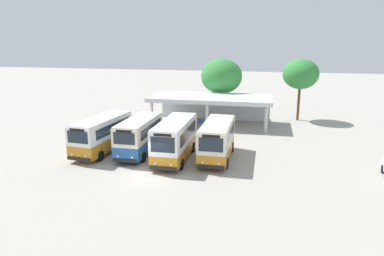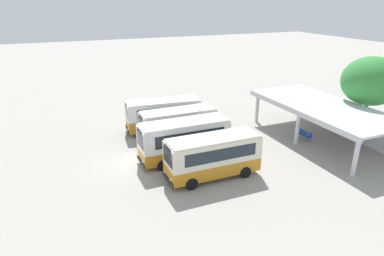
{
  "view_description": "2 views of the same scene",
  "coord_description": "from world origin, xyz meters",
  "px_view_note": "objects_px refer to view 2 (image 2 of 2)",
  "views": [
    {
      "loc": [
        8.36,
        -23.42,
        10.02
      ],
      "look_at": [
        2.06,
        5.82,
        2.42
      ],
      "focal_mm": 32.86,
      "sensor_mm": 36.0,
      "label": 1
    },
    {
      "loc": [
        24.47,
        -5.07,
        12.5
      ],
      "look_at": [
        -1.87,
        6.08,
        1.54
      ],
      "focal_mm": 31.67,
      "sensor_mm": 36.0,
      "label": 2
    }
  ],
  "objects_px": {
    "city_bus_middle_cream": "(184,139)",
    "waiting_chair_second_from_end": "(304,134)",
    "city_bus_fourth_amber": "(213,155)",
    "waiting_chair_end_by_column": "(300,132)",
    "waiting_chair_middle_seat": "(309,136)",
    "city_bus_second_in_row": "(178,125)",
    "city_bus_nearest_orange": "(163,114)"
  },
  "relations": [
    {
      "from": "city_bus_middle_cream",
      "to": "waiting_chair_middle_seat",
      "type": "bearing_deg",
      "value": 85.27
    },
    {
      "from": "city_bus_fourth_amber",
      "to": "waiting_chair_end_by_column",
      "type": "bearing_deg",
      "value": 107.89
    },
    {
      "from": "city_bus_fourth_amber",
      "to": "waiting_chair_second_from_end",
      "type": "xyz_separation_m",
      "value": [
        -3.04,
        11.13,
        -1.25
      ]
    },
    {
      "from": "city_bus_fourth_amber",
      "to": "waiting_chair_second_from_end",
      "type": "distance_m",
      "value": 11.61
    },
    {
      "from": "city_bus_middle_cream",
      "to": "waiting_chair_second_from_end",
      "type": "distance_m",
      "value": 12.08
    },
    {
      "from": "city_bus_middle_cream",
      "to": "waiting_chair_second_from_end",
      "type": "height_order",
      "value": "city_bus_middle_cream"
    },
    {
      "from": "city_bus_second_in_row",
      "to": "city_bus_middle_cream",
      "type": "distance_m",
      "value": 3.56
    },
    {
      "from": "city_bus_fourth_amber",
      "to": "waiting_chair_end_by_column",
      "type": "relative_size",
      "value": 8.25
    },
    {
      "from": "waiting_chair_middle_seat",
      "to": "city_bus_second_in_row",
      "type": "bearing_deg",
      "value": -111.58
    },
    {
      "from": "waiting_chair_end_by_column",
      "to": "city_bus_second_in_row",
      "type": "bearing_deg",
      "value": -106.57
    },
    {
      "from": "city_bus_middle_cream",
      "to": "waiting_chair_second_from_end",
      "type": "bearing_deg",
      "value": 87.92
    },
    {
      "from": "waiting_chair_end_by_column",
      "to": "waiting_chair_second_from_end",
      "type": "relative_size",
      "value": 1.0
    },
    {
      "from": "city_bus_middle_cream",
      "to": "waiting_chair_end_by_column",
      "type": "distance_m",
      "value": 12.11
    },
    {
      "from": "city_bus_second_in_row",
      "to": "waiting_chair_end_by_column",
      "type": "bearing_deg",
      "value": 73.43
    },
    {
      "from": "city_bus_middle_cream",
      "to": "waiting_chair_end_by_column",
      "type": "bearing_deg",
      "value": 90.61
    },
    {
      "from": "city_bus_middle_cream",
      "to": "waiting_chair_second_from_end",
      "type": "xyz_separation_m",
      "value": [
        0.44,
        12.0,
        -1.33
      ]
    },
    {
      "from": "city_bus_fourth_amber",
      "to": "waiting_chair_middle_seat",
      "type": "distance_m",
      "value": 11.57
    },
    {
      "from": "city_bus_nearest_orange",
      "to": "waiting_chair_end_by_column",
      "type": "xyz_separation_m",
      "value": [
        6.82,
        11.51,
        -1.25
      ]
    },
    {
      "from": "waiting_chair_second_from_end",
      "to": "city_bus_fourth_amber",
      "type": "bearing_deg",
      "value": -74.74
    },
    {
      "from": "waiting_chair_end_by_column",
      "to": "city_bus_fourth_amber",
      "type": "bearing_deg",
      "value": -72.11
    },
    {
      "from": "city_bus_nearest_orange",
      "to": "city_bus_fourth_amber",
      "type": "height_order",
      "value": "city_bus_nearest_orange"
    },
    {
      "from": "city_bus_nearest_orange",
      "to": "waiting_chair_middle_seat",
      "type": "distance_m",
      "value": 14.11
    },
    {
      "from": "city_bus_nearest_orange",
      "to": "city_bus_second_in_row",
      "type": "bearing_deg",
      "value": 4.4
    },
    {
      "from": "city_bus_nearest_orange",
      "to": "waiting_chair_second_from_end",
      "type": "height_order",
      "value": "city_bus_nearest_orange"
    },
    {
      "from": "city_bus_second_in_row",
      "to": "waiting_chair_middle_seat",
      "type": "distance_m",
      "value": 12.23
    },
    {
      "from": "city_bus_nearest_orange",
      "to": "waiting_chair_second_from_end",
      "type": "distance_m",
      "value": 13.71
    },
    {
      "from": "city_bus_fourth_amber",
      "to": "waiting_chair_middle_seat",
      "type": "height_order",
      "value": "city_bus_fourth_amber"
    },
    {
      "from": "city_bus_second_in_row",
      "to": "waiting_chair_middle_seat",
      "type": "bearing_deg",
      "value": 68.42
    },
    {
      "from": "city_bus_middle_cream",
      "to": "waiting_chair_end_by_column",
      "type": "height_order",
      "value": "city_bus_middle_cream"
    },
    {
      "from": "waiting_chair_second_from_end",
      "to": "waiting_chair_middle_seat",
      "type": "distance_m",
      "value": 0.57
    },
    {
      "from": "waiting_chair_middle_seat",
      "to": "city_bus_middle_cream",
      "type": "bearing_deg",
      "value": -94.73
    },
    {
      "from": "city_bus_second_in_row",
      "to": "waiting_chair_second_from_end",
      "type": "xyz_separation_m",
      "value": [
        3.91,
        11.22,
        -1.24
      ]
    }
  ]
}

